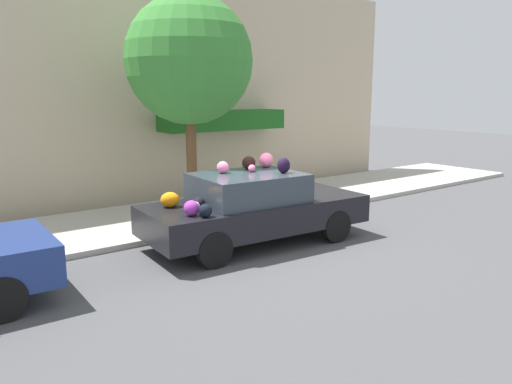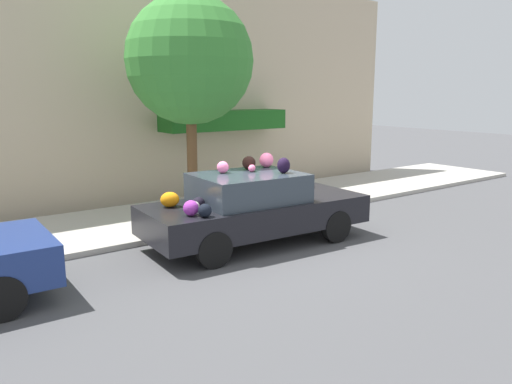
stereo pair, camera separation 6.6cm
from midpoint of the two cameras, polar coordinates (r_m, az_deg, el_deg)
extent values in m
plane|color=#4C4C4F|center=(10.08, -0.38, -5.76)|extent=(60.00, 60.00, 0.00)
cube|color=#B2ADA3|center=(12.27, -7.89, -2.47)|extent=(24.00, 3.20, 0.11)
cube|color=#C6B293|center=(13.93, -12.82, 11.51)|extent=(18.00, 0.30, 6.14)
cube|color=#195919|center=(14.45, -3.88, 8.19)|extent=(3.78, 0.90, 0.55)
cylinder|color=brown|center=(11.70, -7.53, 3.50)|extent=(0.24, 0.24, 2.55)
sphere|color=#388433|center=(11.61, -7.83, 14.72)|extent=(2.88, 2.88, 2.88)
cylinder|color=red|center=(12.68, 3.28, -0.39)|extent=(0.20, 0.20, 0.55)
sphere|color=red|center=(12.61, 3.29, 1.10)|extent=(0.18, 0.18, 0.18)
cube|color=black|center=(9.88, -0.19, -2.50)|extent=(4.57, 2.05, 0.55)
cube|color=#333D47|center=(9.67, -1.08, 0.52)|extent=(2.10, 1.69, 0.54)
cylinder|color=black|center=(11.36, 3.43, -2.10)|extent=(0.66, 0.22, 0.65)
cylinder|color=black|center=(10.14, 8.94, -3.88)|extent=(0.66, 0.22, 0.65)
cylinder|color=black|center=(10.01, -9.45, -4.10)|extent=(0.66, 0.22, 0.65)
cylinder|color=black|center=(8.60, -5.01, -6.58)|extent=(0.66, 0.22, 0.65)
ellipsoid|color=pink|center=(10.45, 0.99, 3.68)|extent=(0.46, 0.44, 0.30)
sphere|color=black|center=(8.50, -6.03, -2.13)|extent=(0.32, 0.32, 0.23)
sphere|color=#AE39B8|center=(8.63, -7.62, -1.84)|extent=(0.35, 0.35, 0.27)
sphere|color=black|center=(10.12, -1.02, 3.35)|extent=(0.28, 0.28, 0.27)
ellipsoid|color=black|center=(9.68, 2.98, 3.06)|extent=(0.27, 0.27, 0.30)
sphere|color=white|center=(8.96, -7.15, -1.65)|extent=(0.18, 0.18, 0.17)
ellipsoid|color=green|center=(10.54, 3.61, 0.80)|extent=(0.51, 0.47, 0.32)
sphere|color=black|center=(9.05, -6.75, -1.31)|extent=(0.32, 0.32, 0.23)
sphere|color=pink|center=(9.70, -4.01, 2.84)|extent=(0.32, 0.32, 0.23)
ellipsoid|color=orange|center=(10.82, 4.59, 0.75)|extent=(0.33, 0.35, 0.21)
ellipsoid|color=orange|center=(9.34, -10.01, -0.86)|extent=(0.40, 0.37, 0.28)
ellipsoid|color=pink|center=(9.85, -0.67, 2.74)|extent=(0.25, 0.22, 0.14)
cylinder|color=black|center=(7.45, -27.27, -10.81)|extent=(0.64, 0.20, 0.63)
camera|label=1|loc=(0.03, -90.19, -0.04)|focal=35.00mm
camera|label=2|loc=(0.03, 89.81, 0.04)|focal=35.00mm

